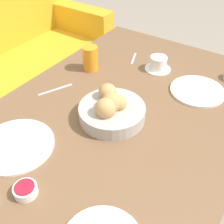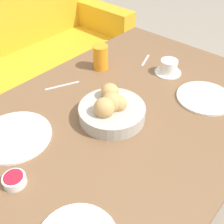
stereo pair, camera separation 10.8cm
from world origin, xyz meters
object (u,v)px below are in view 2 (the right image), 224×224
(couch, at_px, (7,80))
(plate_far_center, at_px, (14,136))
(plate_near_right, at_px, (205,98))
(bread_basket, at_px, (111,109))
(fork_silver, at_px, (62,86))
(juice_glass, at_px, (100,57))
(spoon_coffee, at_px, (145,60))
(coffee_cup, at_px, (169,67))
(jam_bowl_berry, at_px, (14,180))

(couch, distance_m, plate_far_center, 1.09)
(plate_near_right, distance_m, plate_far_center, 0.79)
(bread_basket, xyz_separation_m, fork_silver, (0.02, 0.31, -0.04))
(couch, bearing_deg, plate_near_right, -80.46)
(juice_glass, xyz_separation_m, spoon_coffee, (0.21, -0.12, -0.06))
(plate_near_right, relative_size, coffee_cup, 1.88)
(fork_silver, bearing_deg, plate_near_right, -57.25)
(juice_glass, bearing_deg, plate_far_center, -170.09)
(bread_basket, bearing_deg, jam_bowl_berry, 177.66)
(plate_far_center, distance_m, coffee_cup, 0.76)
(couch, distance_m, juice_glass, 0.93)
(plate_far_center, bearing_deg, bread_basket, -31.35)
(juice_glass, bearing_deg, bread_basket, -130.42)
(plate_near_right, distance_m, fork_silver, 0.63)
(spoon_coffee, bearing_deg, fork_silver, 161.47)
(plate_far_center, xyz_separation_m, jam_bowl_berry, (-0.11, -0.17, 0.01))
(bread_basket, relative_size, jam_bowl_berry, 3.59)
(juice_glass, height_order, coffee_cup, juice_glass)
(fork_silver, distance_m, spoon_coffee, 0.46)
(plate_far_center, bearing_deg, couch, 63.82)
(bread_basket, relative_size, juice_glass, 2.19)
(coffee_cup, bearing_deg, jam_bowl_berry, 179.79)
(coffee_cup, height_order, fork_silver, coffee_cup)
(plate_far_center, xyz_separation_m, coffee_cup, (0.74, -0.18, 0.03))
(plate_far_center, bearing_deg, fork_silver, 20.07)
(plate_far_center, distance_m, jam_bowl_berry, 0.21)
(couch, height_order, jam_bowl_berry, couch)
(coffee_cup, bearing_deg, juice_glass, 123.13)
(couch, xyz_separation_m, fork_silver, (-0.12, -0.79, 0.38))
(coffee_cup, xyz_separation_m, jam_bowl_berry, (-0.86, 0.00, -0.01))
(spoon_coffee, bearing_deg, juice_glass, 148.97)
(juice_glass, distance_m, coffee_cup, 0.33)
(fork_silver, bearing_deg, couch, 81.51)
(jam_bowl_berry, relative_size, fork_silver, 0.48)
(plate_near_right, xyz_separation_m, spoon_coffee, (0.10, 0.38, -0.00))
(coffee_cup, bearing_deg, plate_far_center, 166.54)
(fork_silver, bearing_deg, plate_far_center, -159.93)
(couch, xyz_separation_m, jam_bowl_berry, (-0.56, -1.09, 0.39))
(couch, xyz_separation_m, coffee_cup, (0.29, -1.09, 0.41))
(jam_bowl_berry, xyz_separation_m, spoon_coffee, (0.88, 0.15, -0.01))
(bread_basket, bearing_deg, couch, 83.07)
(spoon_coffee, bearing_deg, plate_far_center, 178.11)
(fork_silver, bearing_deg, jam_bowl_berry, -146.38)
(plate_near_right, relative_size, jam_bowl_berry, 3.31)
(couch, bearing_deg, bread_basket, -96.93)
(jam_bowl_berry, bearing_deg, plate_near_right, -16.62)
(plate_near_right, relative_size, plate_far_center, 0.89)
(plate_near_right, bearing_deg, fork_silver, 122.75)
(bread_basket, distance_m, jam_bowl_berry, 0.43)
(plate_near_right, height_order, juice_glass, juice_glass)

